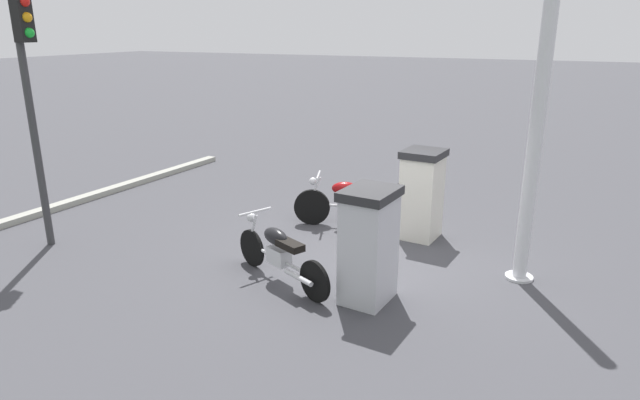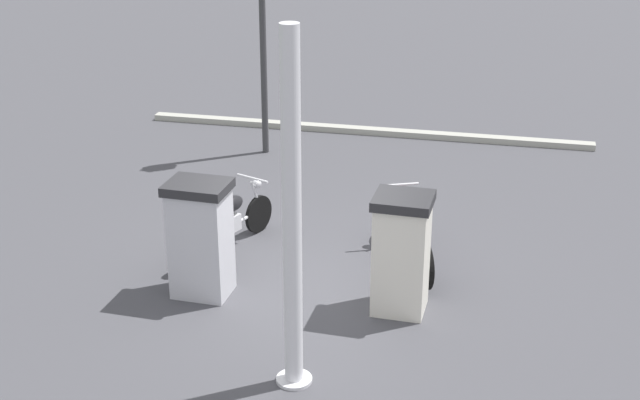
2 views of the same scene
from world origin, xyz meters
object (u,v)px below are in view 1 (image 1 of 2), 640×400
object	(u,v)px
roadside_traffic_light	(29,81)
motorcycle_far_pump	(279,252)
fuel_pump_near	(421,194)
canopy_support_pole	(534,152)
motorcycle_near_pump	(350,201)
fuel_pump_far	(369,245)

from	to	relation	value
roadside_traffic_light	motorcycle_far_pump	bearing A→B (deg)	-174.34
motorcycle_far_pump	roadside_traffic_light	bearing A→B (deg)	5.66
fuel_pump_near	canopy_support_pole	size ratio (longest dim) A/B	0.39
motorcycle_far_pump	canopy_support_pole	bearing A→B (deg)	-152.98
canopy_support_pole	motorcycle_near_pump	bearing A→B (deg)	-18.11
fuel_pump_far	roadside_traffic_light	world-z (taller)	roadside_traffic_light
fuel_pump_near	fuel_pump_far	xyz separation A→B (m)	(-0.00, 2.58, 0.00)
fuel_pump_near	motorcycle_far_pump	size ratio (longest dim) A/B	0.81
motorcycle_near_pump	motorcycle_far_pump	distance (m)	2.61
fuel_pump_near	roadside_traffic_light	size ratio (longest dim) A/B	0.39
fuel_pump_far	motorcycle_near_pump	size ratio (longest dim) A/B	0.77
fuel_pump_near	canopy_support_pole	xyz separation A→B (m)	(-1.78, 1.01, 1.11)
fuel_pump_near	roadside_traffic_light	distance (m)	6.56
motorcycle_near_pump	fuel_pump_near	bearing A→B (deg)	179.60
motorcycle_near_pump	motorcycle_far_pump	world-z (taller)	motorcycle_near_pump
fuel_pump_far	roadside_traffic_light	bearing A→B (deg)	4.54
roadside_traffic_light	canopy_support_pole	world-z (taller)	roadside_traffic_light
fuel_pump_near	motorcycle_far_pump	world-z (taller)	fuel_pump_near
motorcycle_near_pump	roadside_traffic_light	bearing A→B (deg)	36.02
fuel_pump_far	motorcycle_near_pump	world-z (taller)	fuel_pump_far
motorcycle_near_pump	canopy_support_pole	distance (m)	3.58
motorcycle_near_pump	canopy_support_pole	bearing A→B (deg)	161.89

